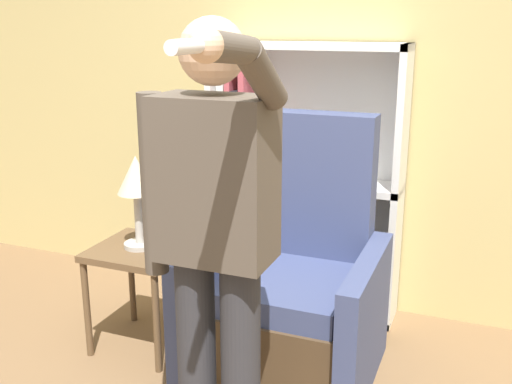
{
  "coord_description": "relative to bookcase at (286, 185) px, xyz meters",
  "views": [
    {
      "loc": [
        0.85,
        -1.49,
        1.74
      ],
      "look_at": [
        -0.04,
        0.72,
        1.06
      ],
      "focal_mm": 42.0,
      "sensor_mm": 36.0,
      "label": 1
    }
  ],
  "objects": [
    {
      "name": "wall_back",
      "position": [
        0.3,
        0.16,
        0.62
      ],
      "size": [
        8.0,
        0.06,
        2.8
      ],
      "color": "tan",
      "rests_on": "ground_plane"
    },
    {
      "name": "bookcase",
      "position": [
        0.0,
        0.0,
        0.0
      ],
      "size": [
        1.17,
        0.28,
        1.63
      ],
      "color": "white",
      "rests_on": "ground_plane"
    },
    {
      "name": "armchair",
      "position": [
        0.26,
        -0.69,
        -0.38
      ],
      "size": [
        0.91,
        0.83,
        1.3
      ],
      "color": "#4C3823",
      "rests_on": "ground_plane"
    },
    {
      "name": "person_standing",
      "position": [
        0.26,
        -1.55,
        0.24
      ],
      "size": [
        0.56,
        0.78,
        1.76
      ],
      "color": "#2D2D33",
      "rests_on": "ground_plane"
    },
    {
      "name": "side_table",
      "position": [
        -0.55,
        -0.8,
        -0.29
      ],
      "size": [
        0.48,
        0.48,
        0.58
      ],
      "color": "brown",
      "rests_on": "ground_plane"
    },
    {
      "name": "table_lamp",
      "position": [
        -0.55,
        -0.8,
        0.16
      ],
      "size": [
        0.2,
        0.2,
        0.5
      ],
      "color": "#B7B2A8",
      "rests_on": "side_table"
    }
  ]
}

